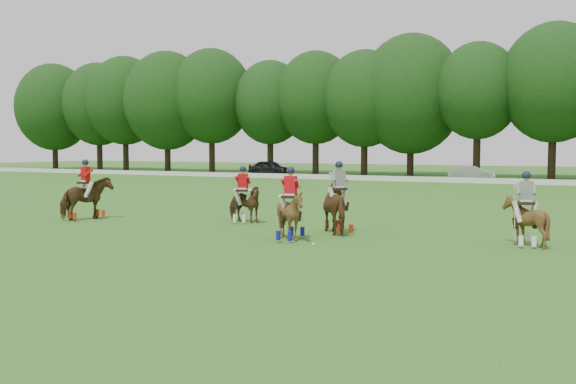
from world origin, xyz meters
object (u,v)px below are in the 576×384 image
at_px(polo_red_c, 291,214).
at_px(polo_ball, 313,244).
at_px(car_left, 270,168).
at_px(polo_stripe_b, 525,220).
at_px(car_mid, 472,173).
at_px(polo_red_a, 86,198).
at_px(polo_stripe_a, 339,207).
at_px(polo_red_b, 243,203).

distance_m(polo_red_c, polo_ball, 1.52).
bearing_deg(car_left, polo_red_c, -145.56).
xyz_separation_m(polo_stripe_b, polo_ball, (-5.52, -2.86, -0.73)).
bearing_deg(car_mid, polo_red_a, 162.14).
bearing_deg(polo_stripe_b, polo_stripe_a, 179.11).
bearing_deg(car_mid, car_left, 83.06).
xyz_separation_m(car_left, car_mid, (20.21, 0.00, -0.14)).
bearing_deg(car_mid, polo_red_c, 176.58).
height_order(polo_red_c, polo_ball, polo_red_c).
xyz_separation_m(polo_red_b, polo_ball, (4.87, -4.04, -0.72)).
relative_size(polo_stripe_a, polo_ball, 26.91).
relative_size(polo_red_b, polo_red_c, 0.95).
distance_m(polo_red_a, polo_red_b, 6.41).
bearing_deg(car_mid, polo_stripe_b, -173.35).
bearing_deg(polo_red_b, polo_ball, -39.68).
xyz_separation_m(polo_red_b, polo_stripe_b, (10.39, -1.18, 0.01)).
xyz_separation_m(car_left, polo_stripe_b, (29.27, -37.50, -0.01)).
relative_size(polo_red_a, polo_ball, 26.71).
xyz_separation_m(car_mid, polo_stripe_a, (3.11, -37.41, 0.24)).
bearing_deg(car_left, car_mid, -85.29).
bearing_deg(polo_ball, polo_red_c, 147.64).
xyz_separation_m(car_mid, polo_ball, (3.55, -40.36, -0.61)).
bearing_deg(polo_stripe_b, car_left, 127.98).
height_order(car_left, car_mid, car_left).
height_order(polo_red_b, polo_stripe_a, polo_stripe_a).
bearing_deg(car_mid, polo_ball, 178.08).
xyz_separation_m(car_left, polo_red_a, (12.81, -38.36, 0.09)).
bearing_deg(polo_stripe_b, polo_ball, -152.58).
height_order(polo_red_a, polo_ball, polo_red_a).
distance_m(polo_red_b, polo_stripe_a, 4.56).
relative_size(car_mid, polo_red_a, 1.64).
bearing_deg(polo_red_b, polo_red_a, -161.46).
xyz_separation_m(polo_red_a, polo_red_b, (6.08, 2.04, -0.12)).
height_order(polo_red_a, polo_stripe_a, polo_stripe_a).
relative_size(car_left, polo_stripe_a, 1.91).
relative_size(polo_red_b, polo_stripe_b, 0.99).
relative_size(polo_red_a, polo_red_c, 1.05).
bearing_deg(car_left, polo_ball, -144.81).
bearing_deg(polo_ball, polo_stripe_a, 98.45).
height_order(polo_stripe_a, polo_stripe_b, polo_stripe_a).
height_order(polo_red_a, polo_red_c, polo_red_a).
bearing_deg(polo_red_b, polo_red_c, -41.59).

